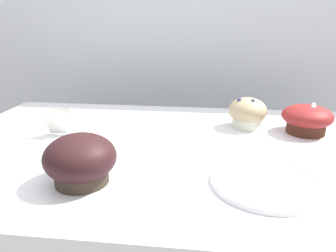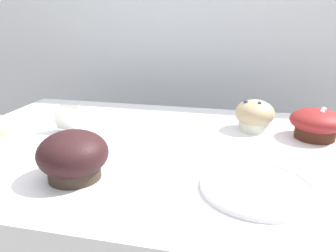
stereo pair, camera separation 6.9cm
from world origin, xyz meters
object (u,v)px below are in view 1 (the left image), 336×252
(muffin_back_right, at_px, (307,119))
(serving_plate, at_px, (266,183))
(muffin_front_left, at_px, (80,160))
(muffin_back_left, at_px, (247,113))

(muffin_back_right, bearing_deg, serving_plate, -116.09)
(muffin_back_right, bearing_deg, muffin_front_left, -145.73)
(muffin_back_left, xyz_separation_m, muffin_back_right, (0.13, -0.03, -0.00))
(muffin_back_left, distance_m, muffin_front_left, 0.44)
(muffin_back_left, relative_size, muffin_back_right, 0.80)
(muffin_front_left, bearing_deg, muffin_back_left, 46.84)
(muffin_back_left, xyz_separation_m, muffin_front_left, (-0.30, -0.32, 0.00))
(muffin_back_right, relative_size, serving_plate, 0.63)
(muffin_back_right, height_order, serving_plate, muffin_back_right)
(muffin_back_right, xyz_separation_m, serving_plate, (-0.13, -0.27, -0.03))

